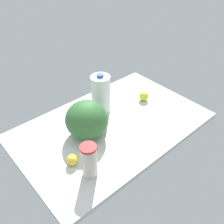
% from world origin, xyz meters
% --- Properties ---
extents(countertop, '(1.20, 0.76, 0.03)m').
position_xyz_m(countertop, '(0.00, 0.00, 0.01)').
color(countertop, silver).
rests_on(countertop, ground).
extents(tumbler_cup, '(0.08, 0.08, 0.20)m').
position_xyz_m(tumbler_cup, '(0.34, 0.22, 0.13)').
color(tumbler_cup, beige).
rests_on(tumbler_cup, countertop).
extents(watermelon, '(0.25, 0.25, 0.22)m').
position_xyz_m(watermelon, '(0.17, -0.03, 0.14)').
color(watermelon, '#356D34').
rests_on(watermelon, countertop).
extents(milk_jug, '(0.13, 0.13, 0.27)m').
position_xyz_m(milk_jug, '(-0.05, -0.17, 0.16)').
color(milk_jug, white).
rests_on(milk_jug, countertop).
extents(lemon_near_front, '(0.06, 0.06, 0.06)m').
position_xyz_m(lemon_near_front, '(0.37, 0.10, 0.06)').
color(lemon_near_front, yellow).
rests_on(lemon_near_front, countertop).
extents(lemon_by_jug, '(0.07, 0.07, 0.07)m').
position_xyz_m(lemon_by_jug, '(-0.35, -0.05, 0.06)').
color(lemon_by_jug, yellow).
rests_on(lemon_by_jug, countertop).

